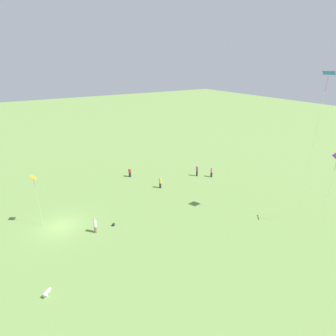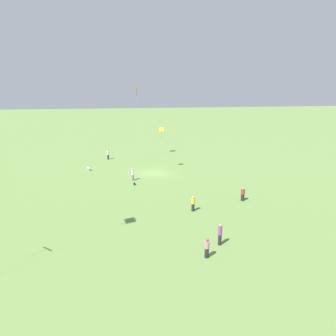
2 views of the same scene
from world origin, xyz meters
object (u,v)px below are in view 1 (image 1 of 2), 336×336
Objects in this scene: kite_3 at (327,80)px; dog_0 at (47,292)px; picnic_bag_0 at (113,225)px; kite_1 at (34,180)px; person_1 at (212,172)px; person_5 at (160,183)px; person_3 at (130,173)px; person_2 at (197,171)px; person_4 at (95,226)px.

kite_3 is 32.34m from dog_0.
picnic_bag_0 is (-8.22, -6.64, -0.24)m from dog_0.
picnic_bag_0 is at bearing -61.21° from kite_1.
person_1 is at bearing 25.52° from kite_3.
person_5 is 5.01× the size of picnic_bag_0.
kite_1 reaches higher than picnic_bag_0.
person_3 is 6.68m from person_5.
person_2 reaches higher than picnic_bag_0.
person_2 reaches higher than person_1.
dog_0 is (1.17, 11.10, -5.56)m from kite_1.
person_2 is 23.00m from kite_3.
person_4 is at bearing -98.91° from person_3.
person_2 is at bearing -159.55° from picnic_bag_0.
person_4 reaches higher than dog_0.
person_4 is 2.35× the size of dog_0.
person_3 is at bearing -1.28° from kite_1.
person_3 is 0.95× the size of person_5.
person_4 is 5.34× the size of picnic_bag_0.
dog_0 is at bearing -120.26° from person_4.
person_4 reaches higher than person_5.
person_3 is (11.62, -7.21, -0.04)m from person_1.
picnic_bag_0 is (-2.17, -0.15, -0.72)m from person_4.
person_5 is 0.10× the size of kite_3.
picnic_bag_0 is (7.47, 12.06, -0.60)m from person_3.
dog_0 is at bearing 105.33° from kite_3.
kite_3 is (-26.73, 15.02, 10.30)m from kite_1.
kite_3 is at bearing 42.86° from dog_0.
picnic_bag_0 is (9.73, 5.78, -0.66)m from person_5.
person_4 is 0.10× the size of kite_3.
kite_1 is (26.14, 0.39, 5.17)m from person_1.
person_3 is at bearing 70.19° from person_2.
person_3 reaches higher than picnic_bag_0.
kite_3 is at bearing -175.88° from person_5.
person_3 is at bearing 64.48° from person_4.
dog_0 is (15.70, 18.70, -0.36)m from person_3.
person_1 is 0.98× the size of person_5.
person_5 is at bearing 105.08° from person_2.
picnic_bag_0 is at bearing 16.78° from person_4.
kite_1 is 12.47m from dog_0.
dog_0 is (17.95, 12.42, -0.42)m from person_5.
person_5 is at bearing 85.54° from dog_0.
person_4 is at bearing 4.02° from picnic_bag_0.
dog_0 is (6.06, 6.49, -0.47)m from person_4.
kite_1 reaches higher than person_5.
kite_3 reaches higher than person_4.
kite_3 is 22.78× the size of dog_0.
person_2 is 7.57m from person_5.
kite_1 is (4.89, -4.61, 5.09)m from person_4.
person_2 is 2.53× the size of dog_0.
person_2 is 0.29× the size of kite_1.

